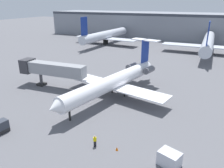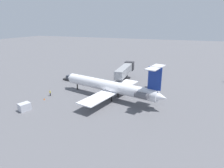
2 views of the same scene
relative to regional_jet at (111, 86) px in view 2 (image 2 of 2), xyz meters
The scene contains 7 objects.
ground_plane 4.72m from the regional_jet, ahead, with size 400.00×400.00×0.10m, color #5B5B60.
regional_jet is the anchor object (origin of this frame).
jet_bridge 16.19m from the regional_jet, behind, with size 16.35×3.92×6.03m.
ground_crew_marshaller 17.60m from the regional_jet, 74.58° to the right, with size 0.47×0.46×1.69m.
baggage_tug_lead 22.79m from the regional_jet, 116.37° to the right, with size 2.06×4.18×1.90m.
cargo_container_uld 21.93m from the regional_jet, 48.01° to the right, with size 3.00×2.60×1.83m.
traffic_cone_near 18.34m from the regional_jet, 64.72° to the right, with size 0.36×0.36×0.55m.
Camera 2 is at (42.07, 18.36, 19.87)m, focal length 30.71 mm.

